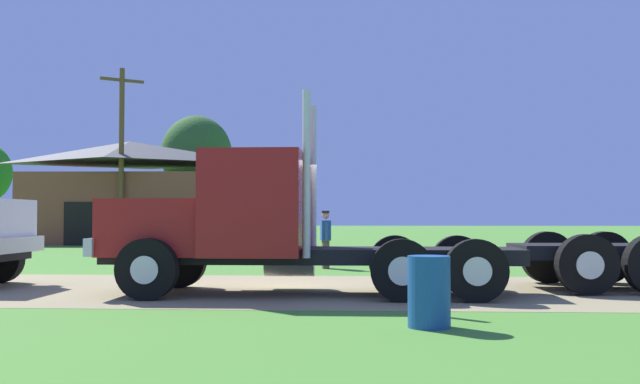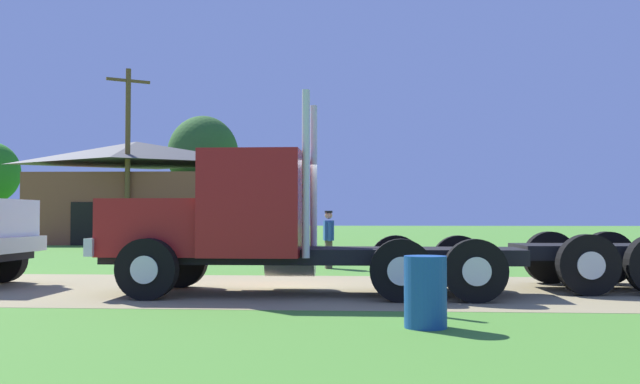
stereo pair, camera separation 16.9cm
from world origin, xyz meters
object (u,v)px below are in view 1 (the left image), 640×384
Objects in this scene: truck_foreground_white at (255,227)px; utility_pole_far at (121,152)px; visitor_far_side at (326,237)px; steel_barrel at (429,292)px; shed_building at (129,194)px.

truck_foreground_white is 0.88× the size of utility_pole_far.
visitor_far_side is 10.65m from steel_barrel.
visitor_far_side is 21.56m from shed_building.
shed_building is (-13.54, 28.52, 2.23)m from steel_barrel.
visitor_far_side is 0.15× the size of shed_building.
steel_barrel is (1.88, -10.48, -0.42)m from visitor_far_side.
visitor_far_side is 1.73× the size of steel_barrel.
steel_barrel is 28.75m from utility_pole_far.
utility_pole_far is (0.64, -3.19, 2.04)m from shed_building.
utility_pole_far is (-12.90, 25.33, 4.26)m from steel_barrel.
steel_barrel is 0.11× the size of utility_pole_far.
visitor_far_side is at bearing 81.32° from truck_foreground_white.
shed_building is 3.84m from utility_pole_far.
truck_foreground_white is 23.93m from utility_pole_far.
utility_pole_far reaches higher than visitor_far_side.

